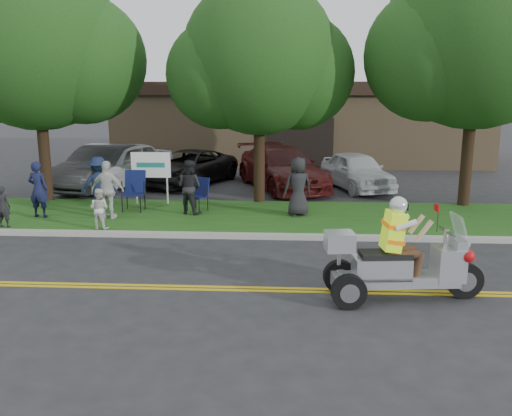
# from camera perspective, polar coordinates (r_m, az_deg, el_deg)

# --- Properties ---
(ground) EXTENTS (120.00, 120.00, 0.00)m
(ground) POSITION_cam_1_polar(r_m,az_deg,el_deg) (10.91, -4.32, -7.51)
(ground) COLOR #28282B
(ground) RESTS_ON ground
(centerline_near) EXTENTS (60.00, 0.10, 0.01)m
(centerline_near) POSITION_cam_1_polar(r_m,az_deg,el_deg) (10.37, -4.75, -8.57)
(centerline_near) COLOR gold
(centerline_near) RESTS_ON ground
(centerline_far) EXTENTS (60.00, 0.10, 0.01)m
(centerline_far) POSITION_cam_1_polar(r_m,az_deg,el_deg) (10.52, -4.62, -8.26)
(centerline_far) COLOR gold
(centerline_far) RESTS_ON ground
(curb) EXTENTS (60.00, 0.25, 0.12)m
(curb) POSITION_cam_1_polar(r_m,az_deg,el_deg) (13.78, -2.65, -2.93)
(curb) COLOR #A8A89E
(curb) RESTS_ON ground
(grass_verge) EXTENTS (60.00, 4.00, 0.10)m
(grass_verge) POSITION_cam_1_polar(r_m,az_deg,el_deg) (15.85, -1.85, -0.87)
(grass_verge) COLOR #1A5115
(grass_verge) RESTS_ON ground
(commercial_building) EXTENTS (18.00, 8.20, 4.00)m
(commercial_building) POSITION_cam_1_polar(r_m,az_deg,el_deg) (29.18, 4.56, 9.13)
(commercial_building) COLOR #9E7F5B
(commercial_building) RESTS_ON ground
(tree_left) EXTENTS (6.62, 5.40, 7.78)m
(tree_left) POSITION_cam_1_polar(r_m,az_deg,el_deg) (18.92, -21.96, 15.06)
(tree_left) COLOR #332114
(tree_left) RESTS_ON ground
(tree_mid) EXTENTS (5.88, 4.80, 7.05)m
(tree_mid) POSITION_cam_1_polar(r_m,az_deg,el_deg) (17.42, 0.54, 14.86)
(tree_mid) COLOR #332114
(tree_mid) RESTS_ON ground
(tree_right) EXTENTS (6.86, 5.60, 8.07)m
(tree_right) POSITION_cam_1_polar(r_m,az_deg,el_deg) (18.14, 22.38, 15.74)
(tree_right) COLOR #332114
(tree_right) RESTS_ON ground
(business_sign) EXTENTS (1.25, 0.06, 1.75)m
(business_sign) POSITION_cam_1_polar(r_m,az_deg,el_deg) (17.47, -11.00, 4.17)
(business_sign) COLOR silver
(business_sign) RESTS_ON ground
(trike_scooter) EXTENTS (2.90, 1.02, 1.90)m
(trike_scooter) POSITION_cam_1_polar(r_m,az_deg,el_deg) (10.01, 14.63, -5.73)
(trike_scooter) COLOR black
(trike_scooter) RESTS_ON ground
(lawn_chair_a) EXTENTS (0.72, 0.73, 0.99)m
(lawn_chair_a) POSITION_cam_1_polar(r_m,az_deg,el_deg) (16.40, -5.96, 1.70)
(lawn_chair_a) COLOR black
(lawn_chair_a) RESTS_ON grass_verge
(lawn_chair_b) EXTENTS (0.63, 0.65, 1.20)m
(lawn_chair_b) POSITION_cam_1_polar(r_m,az_deg,el_deg) (16.73, -12.69, 2.07)
(lawn_chair_b) COLOR black
(lawn_chair_b) RESTS_ON grass_verge
(spectator_adult_left) EXTENTS (0.63, 0.45, 1.61)m
(spectator_adult_left) POSITION_cam_1_polar(r_m,az_deg,el_deg) (16.58, -21.94, 1.84)
(spectator_adult_left) COLOR #15193C
(spectator_adult_left) RESTS_ON grass_verge
(spectator_adult_mid) EXTENTS (0.95, 0.87, 1.59)m
(spectator_adult_mid) POSITION_cam_1_polar(r_m,az_deg,el_deg) (15.94, -7.04, 2.23)
(spectator_adult_mid) COLOR black
(spectator_adult_mid) RESTS_ON grass_verge
(spectator_adult_right) EXTENTS (1.01, 0.53, 1.64)m
(spectator_adult_right) POSITION_cam_1_polar(r_m,az_deg,el_deg) (15.78, -15.33, 1.85)
(spectator_adult_right) COLOR silver
(spectator_adult_right) RESTS_ON grass_verge
(spectator_chair_a) EXTENTS (1.13, 0.73, 1.66)m
(spectator_chair_a) POSITION_cam_1_polar(r_m,az_deg,el_deg) (16.63, -16.21, 2.37)
(spectator_chair_a) COLOR #172140
(spectator_chair_a) RESTS_ON grass_verge
(spectator_chair_b) EXTENTS (0.97, 0.81, 1.70)m
(spectator_chair_b) POSITION_cam_1_polar(r_m,az_deg,el_deg) (15.63, 4.44, 2.28)
(spectator_chair_b) COLOR black
(spectator_chair_b) RESTS_ON grass_verge
(child_left) EXTENTS (0.41, 0.28, 1.12)m
(child_left) POSITION_cam_1_polar(r_m,az_deg,el_deg) (15.79, -25.11, 0.15)
(child_left) COLOR black
(child_left) RESTS_ON grass_verge
(child_right) EXTENTS (0.60, 0.51, 1.07)m
(child_right) POSITION_cam_1_polar(r_m,az_deg,el_deg) (14.74, -16.18, -0.06)
(child_right) COLOR silver
(child_right) RESTS_ON grass_verge
(parked_car_far_left) EXTENTS (3.85, 5.33, 1.69)m
(parked_car_far_left) POSITION_cam_1_polar(r_m,az_deg,el_deg) (21.48, -14.10, 4.45)
(parked_car_far_left) COLOR silver
(parked_car_far_left) RESTS_ON ground
(parked_car_left) EXTENTS (2.79, 5.20, 1.63)m
(parked_car_left) POSITION_cam_1_polar(r_m,az_deg,el_deg) (21.13, -15.82, 4.14)
(parked_car_left) COLOR #2F2F31
(parked_car_left) RESTS_ON ground
(parked_car_mid) EXTENTS (3.90, 5.26, 1.33)m
(parked_car_mid) POSITION_cam_1_polar(r_m,az_deg,el_deg) (21.51, -7.18, 4.25)
(parked_car_mid) COLOR black
(parked_car_mid) RESTS_ON ground
(parked_car_right) EXTENTS (4.07, 5.78, 1.55)m
(parked_car_right) POSITION_cam_1_polar(r_m,az_deg,el_deg) (20.44, 2.76, 4.22)
(parked_car_right) COLOR #461110
(parked_car_right) RESTS_ON ground
(parked_car_far_right) EXTENTS (2.80, 4.39, 1.39)m
(parked_car_far_right) POSITION_cam_1_polar(r_m,az_deg,el_deg) (20.62, 10.55, 3.87)
(parked_car_far_right) COLOR silver
(parked_car_far_right) RESTS_ON ground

